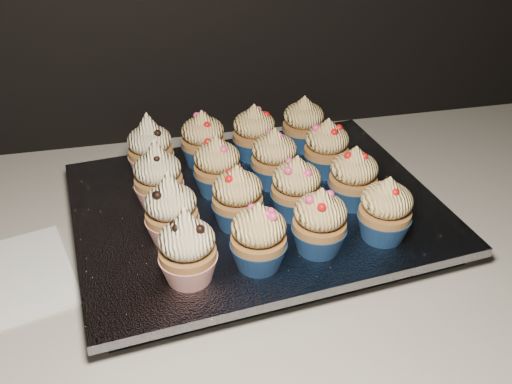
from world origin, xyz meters
TOP-DOWN VIEW (x-y plane):
  - worktop at (0.00, 1.70)m, footprint 2.44×0.64m
  - napkin at (-0.32, 1.68)m, footprint 0.19×0.19m
  - baking_tray at (-0.00, 1.73)m, footprint 0.46×0.37m
  - foil_lining at (-0.00, 1.73)m, footprint 0.50×0.41m
  - cupcake_0 at (-0.10, 1.60)m, footprint 0.06×0.06m
  - cupcake_1 at (-0.03, 1.61)m, footprint 0.06×0.06m
  - cupcake_2 at (0.05, 1.62)m, footprint 0.06×0.06m
  - cupcake_3 at (0.13, 1.63)m, footprint 0.06×0.06m
  - cupcake_4 at (-0.11, 1.68)m, footprint 0.06×0.06m
  - cupcake_5 at (-0.03, 1.69)m, footprint 0.06×0.06m
  - cupcake_6 at (0.04, 1.70)m, footprint 0.06×0.06m
  - cupcake_7 at (0.12, 1.70)m, footprint 0.06×0.06m
  - cupcake_8 at (-0.12, 1.75)m, footprint 0.06×0.06m
  - cupcake_9 at (-0.05, 1.77)m, footprint 0.06×0.06m
  - cupcake_10 at (0.03, 1.77)m, footprint 0.06×0.06m
  - cupcake_11 at (0.11, 1.78)m, footprint 0.06×0.06m
  - cupcake_12 at (-0.13, 1.83)m, footprint 0.06×0.06m
  - cupcake_13 at (-0.05, 1.85)m, footprint 0.06×0.06m
  - cupcake_14 at (0.02, 1.85)m, footprint 0.06×0.06m
  - cupcake_15 at (0.10, 1.86)m, footprint 0.06×0.06m

SIDE VIEW (x-z plane):
  - worktop at x=0.00m, z-range 0.86..0.90m
  - napkin at x=-0.32m, z-range 0.90..0.90m
  - baking_tray at x=0.00m, z-range 0.90..0.92m
  - foil_lining at x=0.00m, z-range 0.92..0.93m
  - cupcake_1 at x=-0.03m, z-range 0.93..1.01m
  - cupcake_2 at x=0.05m, z-range 0.93..1.01m
  - cupcake_3 at x=0.13m, z-range 0.93..1.01m
  - cupcake_5 at x=-0.03m, z-range 0.93..1.01m
  - cupcake_6 at x=0.04m, z-range 0.93..1.01m
  - cupcake_7 at x=0.12m, z-range 0.93..1.01m
  - cupcake_9 at x=-0.05m, z-range 0.93..1.01m
  - cupcake_10 at x=0.03m, z-range 0.93..1.01m
  - cupcake_11 at x=0.11m, z-range 0.93..1.01m
  - cupcake_13 at x=-0.05m, z-range 0.93..1.01m
  - cupcake_14 at x=0.02m, z-range 0.93..1.01m
  - cupcake_15 at x=0.10m, z-range 0.93..1.01m
  - cupcake_0 at x=-0.10m, z-range 0.93..1.02m
  - cupcake_4 at x=-0.11m, z-range 0.93..1.02m
  - cupcake_8 at x=-0.12m, z-range 0.93..1.02m
  - cupcake_12 at x=-0.13m, z-range 0.93..1.02m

